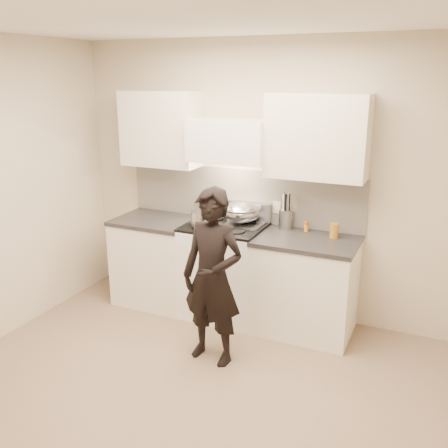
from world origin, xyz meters
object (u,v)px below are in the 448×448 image
object	(u,v)px
stove	(224,270)
person	(213,277)
counter_right	(305,285)
utensil_crock	(286,218)
wok	(240,212)

from	to	relation	value
stove	person	distance (m)	0.89
stove	counter_right	bearing A→B (deg)	0.00
utensil_crock	person	size ratio (longest dim) A/B	0.23
stove	counter_right	distance (m)	0.83
counter_right	utensil_crock	bearing A→B (deg)	141.69
wok	utensil_crock	world-z (taller)	wok
stove	wok	xyz separation A→B (m)	(0.12, 0.11, 0.59)
wok	person	xyz separation A→B (m)	(0.13, -0.92, -0.31)
person	wok	bearing A→B (deg)	104.67
utensil_crock	counter_right	bearing A→B (deg)	-38.31
wok	utensil_crock	size ratio (longest dim) A/B	1.39
stove	utensil_crock	distance (m)	0.81
counter_right	person	xyz separation A→B (m)	(-0.57, -0.81, 0.29)
counter_right	wok	xyz separation A→B (m)	(-0.71, 0.11, 0.60)
wok	person	world-z (taller)	person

